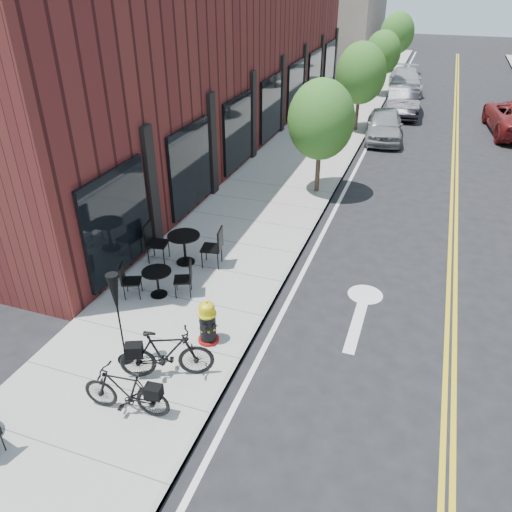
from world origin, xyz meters
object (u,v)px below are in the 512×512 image
at_px(parked_car_c, 405,81).
at_px(bicycle_right, 167,354).
at_px(fire_hydrant, 208,322).
at_px(bistro_set_c, 184,245).
at_px(parked_car_a, 384,125).
at_px(parked_car_b, 403,100).
at_px(bistro_set_b, 157,279).
at_px(patio_umbrella, 116,300).
at_px(bicycle_left, 126,391).

bearing_deg(parked_car_c, bicycle_right, -100.71).
bearing_deg(bicycle_right, fire_hydrant, -37.63).
relative_size(bistro_set_c, parked_car_c, 0.42).
relative_size(parked_car_a, parked_car_b, 0.88).
bearing_deg(bicycle_right, parked_car_a, -30.06).
xyz_separation_m(fire_hydrant, bistro_set_b, (-1.82, 1.15, -0.04)).
xyz_separation_m(bistro_set_b, parked_car_c, (3.46, 25.45, 0.15)).
bearing_deg(patio_umbrella, parked_car_a, 80.14).
relative_size(bistro_set_c, parked_car_a, 0.51).
distance_m(bicycle_right, patio_umbrella, 1.38).
bearing_deg(bicycle_left, bicycle_right, 160.95).
xyz_separation_m(bistro_set_b, parked_car_b, (3.82, 19.73, 0.19)).
relative_size(bicycle_left, parked_car_c, 0.33).
distance_m(bistro_set_c, patio_umbrella, 3.98).
height_order(bistro_set_b, patio_umbrella, patio_umbrella).
distance_m(bicycle_left, parked_car_a, 18.30).
relative_size(bistro_set_b, patio_umbrella, 0.81).
xyz_separation_m(fire_hydrant, patio_umbrella, (-1.32, -1.09, 0.97)).
bearing_deg(parked_car_b, bistro_set_b, -106.76).
distance_m(fire_hydrant, patio_umbrella, 1.97).
bearing_deg(bistro_set_b, parked_car_b, 56.09).
height_order(fire_hydrant, bistro_set_c, bistro_set_c).
xyz_separation_m(bicycle_right, parked_car_a, (1.94, 17.14, 0.02)).
height_order(bicycle_right, parked_car_c, parked_car_c).
relative_size(fire_hydrant, bistro_set_b, 0.62).
relative_size(fire_hydrant, bicycle_left, 0.63).
height_order(bicycle_left, parked_car_a, parked_car_a).
distance_m(patio_umbrella, parked_car_a, 17.31).
distance_m(bistro_set_b, bistro_set_c, 1.59).
height_order(parked_car_b, parked_car_c, parked_car_b).
relative_size(bistro_set_b, bistro_set_c, 0.81).
bearing_deg(parked_car_c, patio_umbrella, -102.82).
xyz_separation_m(patio_umbrella, parked_car_a, (2.96, 17.03, -0.89)).
relative_size(bicycle_right, parked_car_a, 0.45).
bearing_deg(bistro_set_c, bicycle_left, -84.78).
relative_size(bistro_set_b, parked_car_c, 0.34).
distance_m(bicycle_right, parked_car_b, 22.20).
bearing_deg(bistro_set_b, bicycle_right, -80.04).
bearing_deg(bistro_set_c, bicycle_right, -77.92).
relative_size(bicycle_left, parked_car_b, 0.36).
distance_m(fire_hydrant, parked_car_c, 26.65).
xyz_separation_m(fire_hydrant, parked_car_b, (2.00, 20.88, 0.14)).
height_order(bicycle_right, parked_car_b, parked_car_b).
xyz_separation_m(parked_car_a, parked_car_b, (0.36, 4.94, 0.07)).
relative_size(bicycle_right, parked_car_c, 0.37).
height_order(fire_hydrant, bicycle_left, fire_hydrant).
bearing_deg(parked_car_b, parked_car_a, -99.98).
relative_size(bicycle_left, bistro_set_c, 0.80).
height_order(patio_umbrella, parked_car_a, patio_umbrella).
bearing_deg(bistro_set_b, bistro_set_c, 69.82).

